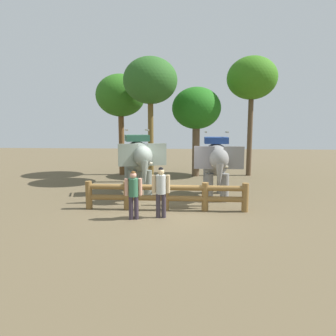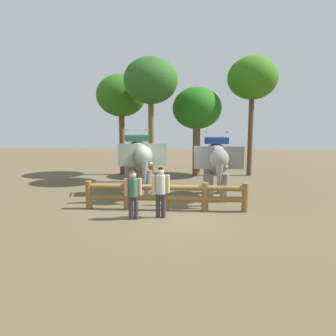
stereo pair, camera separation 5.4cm
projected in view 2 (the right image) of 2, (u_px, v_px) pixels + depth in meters
name	position (u px, v px, depth m)	size (l,w,h in m)	color
ground_plane	(165.00, 212.00, 10.82)	(60.00, 60.00, 0.00)	brown
log_fence	(166.00, 194.00, 10.98)	(5.99, 0.26, 1.05)	brown
elephant_near_left	(138.00, 158.00, 13.29)	(2.39, 3.50, 2.93)	slate
elephant_center	(216.00, 161.00, 12.69)	(1.89, 3.30, 2.85)	gray
tourist_woman_in_black	(133.00, 191.00, 9.87)	(0.57, 0.37, 1.63)	#352C3A
tourist_man_in_blue	(161.00, 189.00, 10.03)	(0.61, 0.37, 1.73)	#372F3A
tree_far_left	(121.00, 96.00, 18.49)	(3.03, 3.03, 6.22)	brown
tree_back_center	(252.00, 79.00, 18.00)	(2.99, 2.99, 7.20)	brown
tree_far_right	(151.00, 82.00, 15.92)	(2.88, 2.88, 6.69)	brown
tree_deep_back	(197.00, 109.00, 18.08)	(2.94, 2.94, 5.39)	brown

